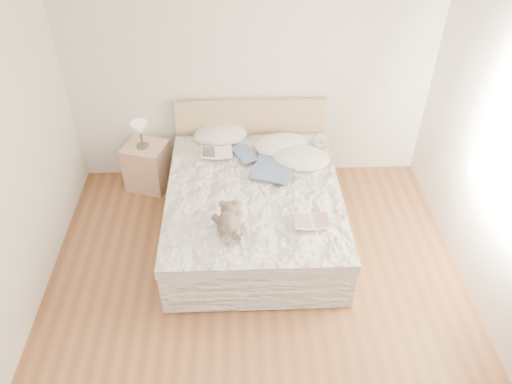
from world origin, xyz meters
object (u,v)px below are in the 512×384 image
Objects in this scene: photo_book at (217,153)px; bed at (254,207)px; childrens_book at (312,221)px; table_lamp at (140,130)px; nightstand at (148,166)px; teddy_bear at (228,229)px.

bed is at bearing -57.39° from photo_book.
bed is 0.85m from childrens_book.
bed is 7.02× the size of table_lamp.
photo_book is (0.83, -0.26, -0.15)m from table_lamp.
nightstand is 2.24m from childrens_book.
nightstand is at bearing 137.68° from childrens_book.
table_lamp is 0.88× the size of photo_book.
photo_book is (0.82, -0.27, 0.35)m from nightstand.
photo_book is at bearing 90.82° from teddy_bear.
nightstand is at bearing 158.60° from photo_book.
childrens_book is at bearing -49.37° from bed.
nightstand is 1.63× the size of childrens_book.
table_lamp reaches higher than teddy_bear.
bed is 0.73m from photo_book.
nightstand is 1.80m from teddy_bear.
table_lamp is (-1.22, 0.79, 0.47)m from bed.
childrens_book is 0.76m from teddy_bear.
teddy_bear is at bearing -109.95° from bed.
teddy_bear is at bearing -57.16° from nightstand.
teddy_bear is (0.13, -1.21, 0.02)m from photo_book.
photo_book is (-0.38, 0.53, 0.32)m from bed.
bed reaches higher than teddy_bear.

